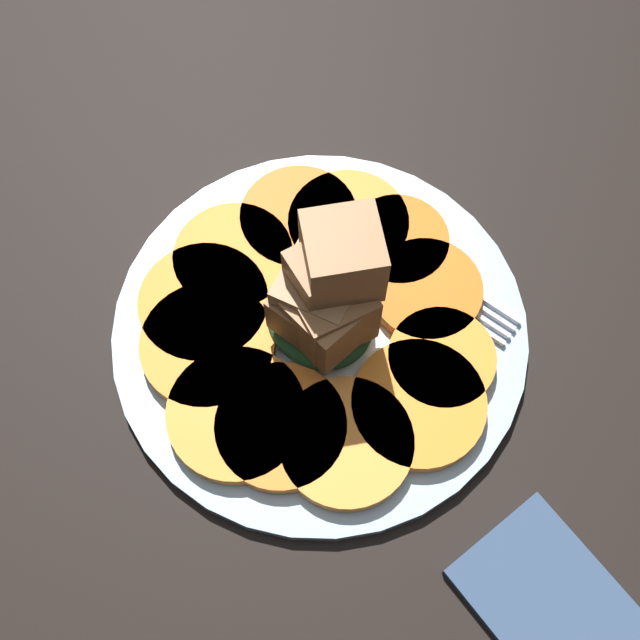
{
  "coord_description": "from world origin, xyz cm",
  "views": [
    {
      "loc": [
        -17.68,
        13.67,
        53.45
      ],
      "look_at": [
        0.0,
        0.0,
        4.1
      ],
      "focal_mm": 45.0,
      "sensor_mm": 36.0,
      "label": 1
    }
  ],
  "objects": [
    {
      "name": "carrot_slice_5",
      "position": [
        4.93,
        -6.39,
        3.65
      ],
      "size": [
        8.72,
        8.72,
        1.09
      ],
      "primitive_type": "cylinder",
      "color": "orange",
      "rests_on": "plate"
    },
    {
      "name": "fork",
      "position": [
        0.55,
        -7.58,
        3.3
      ],
      "size": [
        19.63,
        6.76,
        0.4
      ],
      "rotation": [
        0.0,
        0.0,
        0.26
      ],
      "color": "silver",
      "rests_on": "plate"
    },
    {
      "name": "carrot_slice_8",
      "position": [
        6.07,
        5.44,
        3.65
      ],
      "size": [
        8.99,
        8.99,
        1.09
      ],
      "primitive_type": "cylinder",
      "color": "orange",
      "rests_on": "plate"
    },
    {
      "name": "carrot_slice_2",
      "position": [
        -7.06,
        -4.8,
        3.65
      ],
      "size": [
        7.23,
        7.23,
        1.09
      ],
      "primitive_type": "cylinder",
      "color": "orange",
      "rests_on": "plate"
    },
    {
      "name": "table_slab",
      "position": [
        0.0,
        0.0,
        1.0
      ],
      "size": [
        120.0,
        120.0,
        2.0
      ],
      "primitive_type": "cube",
      "color": "black",
      "rests_on": "ground"
    },
    {
      "name": "carrot_slice_4",
      "position": [
        1.64,
        -8.29,
        3.65
      ],
      "size": [
        7.28,
        7.28,
        1.09
      ],
      "primitive_type": "cylinder",
      "color": "#D45F12",
      "rests_on": "plate"
    },
    {
      "name": "center_pile",
      "position": [
        -0.46,
        -0.03,
        7.9
      ],
      "size": [
        7.74,
        7.78,
        11.46
      ],
      "color": "#235128",
      "rests_on": "plate"
    },
    {
      "name": "plate",
      "position": [
        0.0,
        0.0,
        2.52
      ],
      "size": [
        28.66,
        28.66,
        1.05
      ],
      "color": "#99B7D1",
      "rests_on": "table_slab"
    },
    {
      "name": "carrot_slice_1",
      "position": [
        -8.53,
        -1.52,
        3.65
      ],
      "size": [
        8.84,
        8.84,
        1.09
      ],
      "primitive_type": "cylinder",
      "color": "orange",
      "rests_on": "plate"
    },
    {
      "name": "carrot_slice_0",
      "position": [
        -7.67,
        3.81,
        3.65
      ],
      "size": [
        8.67,
        8.67,
        1.09
      ],
      "primitive_type": "cylinder",
      "color": "orange",
      "rests_on": "plate"
    },
    {
      "name": "carrot_slice_11",
      "position": [
        -4.26,
        6.47,
        3.65
      ],
      "size": [
        8.53,
        8.53,
        1.09
      ],
      "primitive_type": "cylinder",
      "color": "orange",
      "rests_on": "plate"
    },
    {
      "name": "carrot_slice_9",
      "position": [
        3.31,
        7.0,
        3.65
      ],
      "size": [
        9.12,
        9.12,
        1.09
      ],
      "primitive_type": "cylinder",
      "color": "orange",
      "rests_on": "plate"
    },
    {
      "name": "carrot_slice_3",
      "position": [
        -2.56,
        -7.32,
        3.65
      ],
      "size": [
        7.82,
        7.82,
        1.09
      ],
      "primitive_type": "cylinder",
      "color": "#D66014",
      "rests_on": "plate"
    },
    {
      "name": "carrot_slice_10",
      "position": [
        -1.83,
        8.25,
        3.65
      ],
      "size": [
        9.1,
        9.1,
        1.09
      ],
      "primitive_type": "cylinder",
      "color": "orange",
      "rests_on": "plate"
    },
    {
      "name": "carrot_slice_6",
      "position": [
        7.52,
        -3.86,
        3.65
      ],
      "size": [
        8.5,
        8.5,
        1.09
      ],
      "primitive_type": "cylinder",
      "color": "orange",
      "rests_on": "plate"
    },
    {
      "name": "carrot_slice_7",
      "position": [
        7.75,
        1.75,
        3.65
      ],
      "size": [
        8.5,
        8.5,
        1.09
      ],
      "primitive_type": "cylinder",
      "color": "orange",
      "rests_on": "plate"
    },
    {
      "name": "napkin",
      "position": [
        -23.97,
        -0.41,
        2.4
      ],
      "size": [
        13.15,
        7.89,
        0.8
      ],
      "color": "#334766",
      "rests_on": "table_slab"
    }
  ]
}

